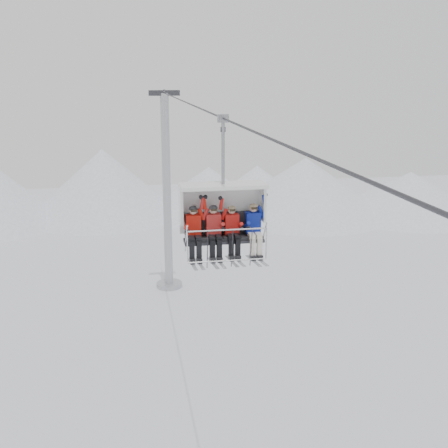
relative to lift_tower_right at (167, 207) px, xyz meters
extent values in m
cone|color=white|center=(-5.00, 22.00, -2.28)|extent=(16.00, 16.00, 7.00)
cone|color=white|center=(6.00, 21.00, -3.28)|extent=(14.00, 14.00, 5.00)
cone|color=white|center=(16.00, 19.00, -2.78)|extent=(18.00, 18.00, 6.00)
cone|color=white|center=(27.00, 17.00, -3.53)|extent=(16.00, 16.00, 4.50)
cone|color=white|center=(12.00, 24.00, -3.53)|extent=(12.00, 12.00, 4.50)
cylinder|color=#A5A8AC|center=(0.00, 0.00, 0.87)|extent=(0.56, 0.56, 13.30)
cylinder|color=#A5A8AC|center=(0.00, 0.00, -5.63)|extent=(1.80, 1.80, 0.30)
cube|color=#313137|center=(0.00, 0.00, 7.52)|extent=(2.00, 0.35, 0.35)
cylinder|color=#313137|center=(0.00, -22.00, 7.52)|extent=(0.06, 50.00, 0.06)
cube|color=black|center=(0.00, -21.95, 4.17)|extent=(2.18, 0.55, 0.10)
cube|color=black|center=(0.00, -21.69, 4.54)|extent=(2.18, 0.10, 0.63)
cube|color=#313137|center=(0.00, -21.95, 4.08)|extent=(2.28, 0.60, 0.08)
cube|color=white|center=(0.00, -21.47, 4.93)|extent=(2.43, 0.10, 1.45)
cube|color=white|center=(0.00, -21.87, 5.66)|extent=(2.43, 0.90, 0.10)
cylinder|color=silver|center=(0.00, -22.50, 4.54)|extent=(2.22, 0.04, 0.04)
cylinder|color=silver|center=(0.00, -22.57, 3.67)|extent=(2.22, 0.04, 0.04)
cylinder|color=gray|center=(0.00, -21.85, 6.59)|extent=(0.10, 0.10, 1.86)
cube|color=gray|center=(0.00, -21.85, 7.52)|extent=(0.30, 0.18, 0.22)
cube|color=red|center=(-0.87, -21.91, 4.56)|extent=(0.42, 0.28, 0.61)
sphere|color=tan|center=(-0.87, -21.95, 4.99)|extent=(0.23, 0.23, 0.23)
cube|color=black|center=(-0.97, -22.35, 3.97)|extent=(0.14, 0.15, 0.50)
cube|color=black|center=(-0.77, -22.35, 3.97)|extent=(0.14, 0.15, 0.50)
cube|color=#AAACB3|center=(-0.97, -22.45, 3.58)|extent=(0.09, 1.69, 0.26)
cube|color=#AAACB3|center=(-0.77, -22.45, 3.58)|extent=(0.09, 1.69, 0.26)
cube|color=red|center=(-0.29, -21.91, 4.56)|extent=(0.42, 0.28, 0.61)
sphere|color=tan|center=(-0.29, -21.95, 4.99)|extent=(0.23, 0.23, 0.23)
cube|color=black|center=(-0.39, -22.35, 3.97)|extent=(0.14, 0.15, 0.50)
cube|color=black|center=(-0.20, -22.35, 3.97)|extent=(0.14, 0.15, 0.50)
cube|color=#AAACB3|center=(-0.39, -22.45, 3.58)|extent=(0.09, 1.69, 0.26)
cube|color=#AAACB3|center=(-0.20, -22.45, 3.58)|extent=(0.09, 1.69, 0.26)
cube|color=red|center=(0.24, -21.91, 4.54)|extent=(0.40, 0.27, 0.59)
sphere|color=tan|center=(0.24, -21.95, 4.96)|extent=(0.22, 0.22, 0.22)
cube|color=black|center=(0.14, -22.35, 3.98)|extent=(0.13, 0.15, 0.47)
cube|color=black|center=(0.33, -22.35, 3.98)|extent=(0.13, 0.15, 0.47)
cube|color=#AAACB3|center=(0.14, -22.45, 3.61)|extent=(0.09, 1.69, 0.26)
cube|color=#AAACB3|center=(0.33, -22.45, 3.61)|extent=(0.09, 1.69, 0.26)
cube|color=#102197|center=(0.86, -21.91, 4.56)|extent=(0.42, 0.28, 0.61)
sphere|color=tan|center=(0.86, -21.95, 4.99)|extent=(0.23, 0.23, 0.23)
cube|color=silver|center=(0.76, -22.35, 3.97)|extent=(0.14, 0.15, 0.50)
cube|color=silver|center=(0.96, -22.35, 3.97)|extent=(0.14, 0.15, 0.50)
cube|color=#AAACB3|center=(0.76, -22.45, 3.58)|extent=(0.09, 1.69, 0.26)
cube|color=#AAACB3|center=(0.96, -22.45, 3.58)|extent=(0.09, 1.69, 0.26)
camera|label=1|loc=(-2.69, -37.11, 8.68)|focal=45.00mm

